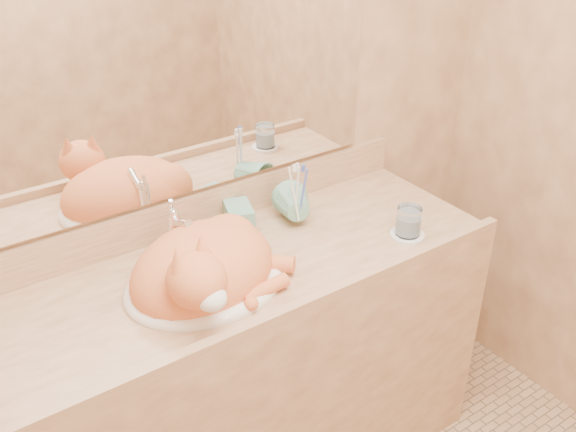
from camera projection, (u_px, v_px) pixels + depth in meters
wall_back at (177, 108)px, 1.81m from camera, size 2.40×0.02×2.50m
vanity_counter at (238, 380)px, 2.03m from camera, size 1.60×0.55×0.85m
mirror at (174, 61)px, 1.73m from camera, size 1.30×0.02×0.80m
sink_basin at (204, 264)px, 1.72m from camera, size 0.52×0.47×0.14m
faucet at (175, 232)px, 1.83m from camera, size 0.06×0.13×0.17m
cat at (205, 267)px, 1.70m from camera, size 0.51×0.46×0.24m
soap_dispenser at (243, 212)px, 1.93m from camera, size 0.10×0.10×0.18m
toothbrush_cup at (299, 214)px, 1.99m from camera, size 0.15×0.15×0.11m
toothbrushes at (299, 191)px, 1.95m from camera, size 0.04×0.04×0.23m
saucer at (407, 235)px, 1.97m from camera, size 0.11×0.11×0.01m
water_glass at (409, 221)px, 1.95m from camera, size 0.08×0.08×0.09m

